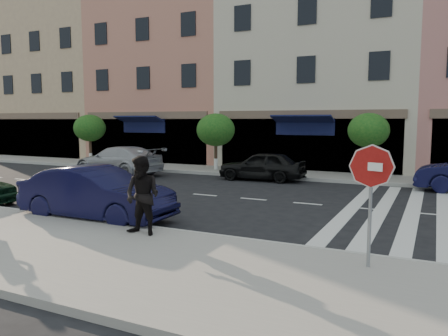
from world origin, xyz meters
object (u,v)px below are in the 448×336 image
at_px(walker, 143,196).
at_px(car_far_left, 118,160).
at_px(car_far_mid, 262,166).
at_px(car_near_mid, 96,193).
at_px(stop_sign, 371,178).

xyz_separation_m(walker, car_far_left, (-8.83, 9.83, -0.34)).
relative_size(walker, car_far_left, 0.36).
distance_m(car_far_left, car_far_mid, 7.69).
bearing_deg(walker, car_near_mid, 154.58).
bearing_deg(car_near_mid, car_far_mid, -8.35).
relative_size(stop_sign, car_near_mid, 0.49).
distance_m(stop_sign, car_far_left, 17.13).
distance_m(walker, car_far_mid, 11.12).
relative_size(car_near_mid, car_far_left, 0.90).
height_order(car_near_mid, car_far_mid, car_near_mid).
height_order(car_far_left, car_far_mid, car_far_left).
distance_m(walker, car_far_left, 13.22).
relative_size(walker, car_far_mid, 0.46).
xyz_separation_m(walker, car_far_mid, (-1.24, 11.05, -0.39)).
relative_size(stop_sign, car_far_mid, 0.56).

